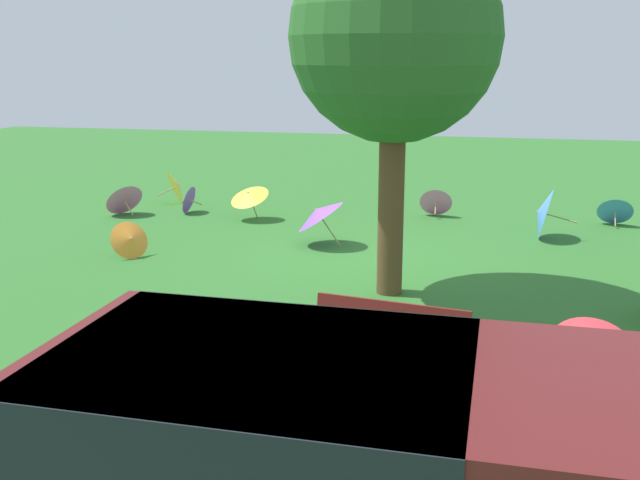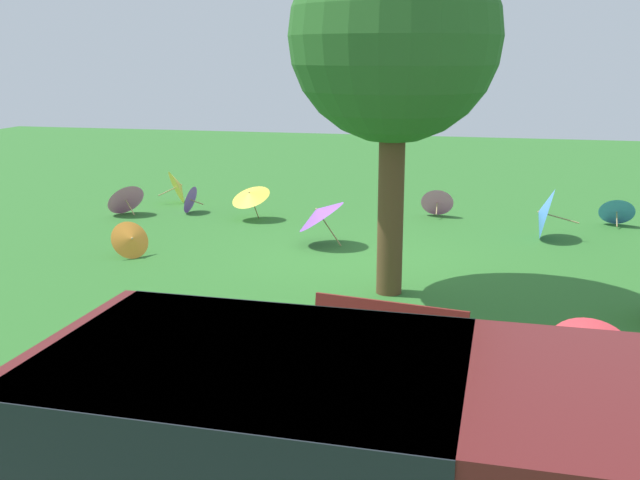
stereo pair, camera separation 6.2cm
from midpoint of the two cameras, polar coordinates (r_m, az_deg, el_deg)
name	(u,v)px [view 2 (the right image)]	position (r m, az deg, el deg)	size (l,w,h in m)	color
ground	(361,266)	(11.99, 3.31, -2.00)	(40.00, 40.00, 0.00)	#2D6B28
van_dark	(373,460)	(4.73, 4.51, -16.44)	(4.63, 2.19, 1.53)	#591919
park_bench	(392,339)	(7.76, 5.78, -7.54)	(1.66, 0.73, 0.90)	maroon
shade_tree	(395,39)	(10.19, 5.92, 15.09)	(2.82, 2.82, 4.95)	brown
parasol_orange_1	(131,239)	(12.80, -14.15, 0.06)	(0.72, 0.76, 0.62)	tan
parasol_pink_0	(125,198)	(16.27, -14.63, 3.14)	(0.94, 0.99, 0.72)	tan
parasol_purple_0	(188,199)	(16.19, -9.94, 3.11)	(0.48, 0.60, 0.60)	tan
parasol_purple_2	(319,213)	(13.12, 0.05, 2.08)	(0.95, 1.01, 0.92)	tan
parasol_pink_1	(437,201)	(15.82, 9.08, 2.96)	(0.69, 0.60, 0.64)	tan
parasol_yellow_1	(250,195)	(15.26, -5.26, 3.46)	(1.04, 1.03, 0.75)	tan
parasol_blue_0	(543,213)	(14.25, 16.82, 1.99)	(0.88, 0.99, 0.97)	tan
parasol_yellow_2	(179,186)	(17.32, -10.66, 4.08)	(0.79, 0.87, 0.77)	tan
parasol_blue_1	(617,210)	(15.89, 21.88, 2.14)	(0.72, 0.64, 0.62)	tan
parasol_red_0	(593,344)	(7.82, 20.37, -7.46)	(0.93, 0.91, 0.82)	tan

